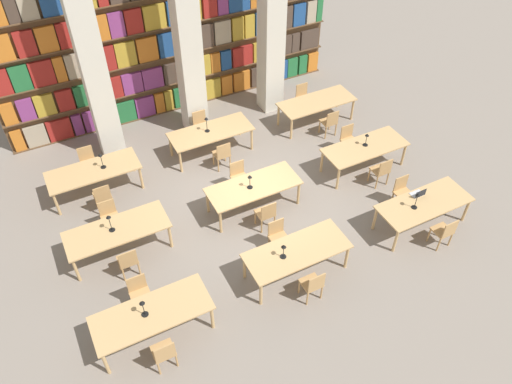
% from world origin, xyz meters
% --- Properties ---
extents(ground_plane, '(40.00, 40.00, 0.00)m').
position_xyz_m(ground_plane, '(0.00, 0.00, 0.00)').
color(ground_plane, gray).
extents(bookshelf_bank, '(10.43, 0.35, 5.50)m').
position_xyz_m(bookshelf_bank, '(-0.00, 5.15, 2.73)').
color(bookshelf_bank, brown).
rests_on(bookshelf_bank, ground_plane).
extents(pillar_left, '(0.63, 0.63, 6.00)m').
position_xyz_m(pillar_left, '(-2.58, 3.82, 3.00)').
color(pillar_left, beige).
rests_on(pillar_left, ground_plane).
extents(pillar_center, '(0.63, 0.63, 6.00)m').
position_xyz_m(pillar_center, '(0.00, 3.82, 3.00)').
color(pillar_center, beige).
rests_on(pillar_center, ground_plane).
extents(pillar_right, '(0.63, 0.63, 6.00)m').
position_xyz_m(pillar_right, '(2.58, 3.82, 3.00)').
color(pillar_right, beige).
rests_on(pillar_right, ground_plane).
extents(reading_table_0, '(2.35, 0.95, 0.77)m').
position_xyz_m(reading_table_0, '(-3.41, -2.42, 0.70)').
color(reading_table_0, tan).
rests_on(reading_table_0, ground_plane).
extents(chair_0, '(0.42, 0.40, 0.89)m').
position_xyz_m(chair_0, '(-3.46, -3.18, 0.49)').
color(chair_0, tan).
rests_on(chair_0, ground_plane).
extents(chair_1, '(0.42, 0.40, 0.89)m').
position_xyz_m(chair_1, '(-3.46, -1.66, 0.49)').
color(chair_1, tan).
rests_on(chair_1, ground_plane).
extents(desk_lamp_0, '(0.14, 0.14, 0.45)m').
position_xyz_m(desk_lamp_0, '(-3.54, -2.41, 1.07)').
color(desk_lamp_0, black).
rests_on(desk_lamp_0, reading_table_0).
extents(reading_table_1, '(2.35, 0.95, 0.77)m').
position_xyz_m(reading_table_1, '(-0.08, -2.36, 0.70)').
color(reading_table_1, tan).
rests_on(reading_table_1, ground_plane).
extents(chair_2, '(0.42, 0.40, 0.89)m').
position_xyz_m(chair_2, '(-0.12, -3.12, 0.49)').
color(chair_2, tan).
rests_on(chair_2, ground_plane).
extents(chair_3, '(0.42, 0.40, 0.89)m').
position_xyz_m(chair_3, '(-0.12, -1.60, 0.49)').
color(chair_3, tan).
rests_on(chair_3, ground_plane).
extents(desk_lamp_1, '(0.14, 0.14, 0.39)m').
position_xyz_m(desk_lamp_1, '(-0.44, -2.38, 1.03)').
color(desk_lamp_1, black).
rests_on(desk_lamp_1, reading_table_1).
extents(reading_table_2, '(2.35, 0.95, 0.77)m').
position_xyz_m(reading_table_2, '(3.40, -2.48, 0.70)').
color(reading_table_2, tan).
rests_on(reading_table_2, ground_plane).
extents(chair_4, '(0.42, 0.40, 0.89)m').
position_xyz_m(chair_4, '(3.41, -3.24, 0.49)').
color(chair_4, tan).
rests_on(chair_4, ground_plane).
extents(chair_5, '(0.42, 0.40, 0.89)m').
position_xyz_m(chair_5, '(3.41, -1.72, 0.49)').
color(chair_5, tan).
rests_on(chair_5, ground_plane).
extents(desk_lamp_2, '(0.14, 0.14, 0.46)m').
position_xyz_m(desk_lamp_2, '(3.06, -2.50, 1.08)').
color(desk_lamp_2, black).
rests_on(desk_lamp_2, reading_table_2).
extents(laptop, '(0.32, 0.22, 0.21)m').
position_xyz_m(laptop, '(3.42, -2.20, 0.81)').
color(laptop, silver).
rests_on(laptop, reading_table_2).
extents(reading_table_3, '(2.35, 0.95, 0.77)m').
position_xyz_m(reading_table_3, '(-3.42, 0.04, 0.70)').
color(reading_table_3, tan).
rests_on(reading_table_3, ground_plane).
extents(chair_6, '(0.42, 0.40, 0.89)m').
position_xyz_m(chair_6, '(-3.43, -0.72, 0.49)').
color(chair_6, tan).
rests_on(chair_6, ground_plane).
extents(chair_7, '(0.42, 0.40, 0.89)m').
position_xyz_m(chair_7, '(-3.43, 0.80, 0.49)').
color(chair_7, tan).
rests_on(chair_7, ground_plane).
extents(desk_lamp_3, '(0.14, 0.14, 0.48)m').
position_xyz_m(desk_lamp_3, '(-3.51, 0.06, 1.09)').
color(desk_lamp_3, black).
rests_on(desk_lamp_3, reading_table_3).
extents(reading_table_4, '(2.35, 0.95, 0.77)m').
position_xyz_m(reading_table_4, '(0.01, -0.07, 0.70)').
color(reading_table_4, tan).
rests_on(reading_table_4, ground_plane).
extents(chair_8, '(0.42, 0.40, 0.89)m').
position_xyz_m(chair_8, '(-0.03, -0.84, 0.49)').
color(chair_8, tan).
rests_on(chair_8, ground_plane).
extents(chair_9, '(0.42, 0.40, 0.89)m').
position_xyz_m(chair_9, '(-0.03, 0.69, 0.49)').
color(chair_9, tan).
rests_on(chair_9, ground_plane).
extents(desk_lamp_4, '(0.14, 0.14, 0.41)m').
position_xyz_m(desk_lamp_4, '(-0.10, -0.10, 1.04)').
color(desk_lamp_4, black).
rests_on(desk_lamp_4, reading_table_4).
extents(reading_table_5, '(2.35, 0.95, 0.77)m').
position_xyz_m(reading_table_5, '(3.42, -0.07, 0.70)').
color(reading_table_5, tan).
rests_on(reading_table_5, ground_plane).
extents(chair_10, '(0.42, 0.40, 0.89)m').
position_xyz_m(chair_10, '(3.44, -0.83, 0.49)').
color(chair_10, tan).
rests_on(chair_10, ground_plane).
extents(chair_11, '(0.42, 0.40, 0.89)m').
position_xyz_m(chair_11, '(3.44, 0.69, 0.49)').
color(chair_11, tan).
rests_on(chair_11, ground_plane).
extents(desk_lamp_5, '(0.14, 0.14, 0.39)m').
position_xyz_m(desk_lamp_5, '(3.45, -0.02, 1.03)').
color(desk_lamp_5, black).
rests_on(desk_lamp_5, reading_table_5).
extents(reading_table_6, '(2.35, 0.95, 0.77)m').
position_xyz_m(reading_table_6, '(-3.40, 2.33, 0.70)').
color(reading_table_6, tan).
rests_on(reading_table_6, ground_plane).
extents(chair_12, '(0.42, 0.40, 0.89)m').
position_xyz_m(chair_12, '(-3.40, 1.57, 0.49)').
color(chair_12, tan).
rests_on(chair_12, ground_plane).
extents(chair_13, '(0.42, 0.40, 0.89)m').
position_xyz_m(chair_13, '(-3.40, 3.09, 0.49)').
color(chair_13, tan).
rests_on(chair_13, ground_plane).
extents(desk_lamp_6, '(0.14, 0.14, 0.45)m').
position_xyz_m(desk_lamp_6, '(-3.12, 2.31, 1.07)').
color(desk_lamp_6, black).
rests_on(desk_lamp_6, reading_table_6).
extents(reading_table_7, '(2.35, 0.95, 0.77)m').
position_xyz_m(reading_table_7, '(-0.04, 2.49, 0.70)').
color(reading_table_7, tan).
rests_on(reading_table_7, ground_plane).
extents(chair_14, '(0.42, 0.40, 0.89)m').
position_xyz_m(chair_14, '(-0.04, 1.72, 0.49)').
color(chair_14, tan).
rests_on(chair_14, ground_plane).
extents(chair_15, '(0.42, 0.40, 0.89)m').
position_xyz_m(chair_15, '(-0.04, 3.25, 0.49)').
color(chair_15, tan).
rests_on(chair_15, ground_plane).
extents(desk_lamp_7, '(0.14, 0.14, 0.47)m').
position_xyz_m(desk_lamp_7, '(-0.13, 2.52, 1.09)').
color(desk_lamp_7, black).
rests_on(desk_lamp_7, reading_table_7).
extents(reading_table_8, '(2.35, 0.95, 0.77)m').
position_xyz_m(reading_table_8, '(3.42, 2.40, 0.70)').
color(reading_table_8, tan).
rests_on(reading_table_8, ground_plane).
extents(chair_16, '(0.42, 0.40, 0.89)m').
position_xyz_m(chair_16, '(3.42, 1.64, 0.49)').
color(chair_16, tan).
rests_on(chair_16, ground_plane).
extents(chair_17, '(0.42, 0.40, 0.89)m').
position_xyz_m(chair_17, '(3.42, 3.16, 0.49)').
color(chair_17, tan).
rests_on(chair_17, ground_plane).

